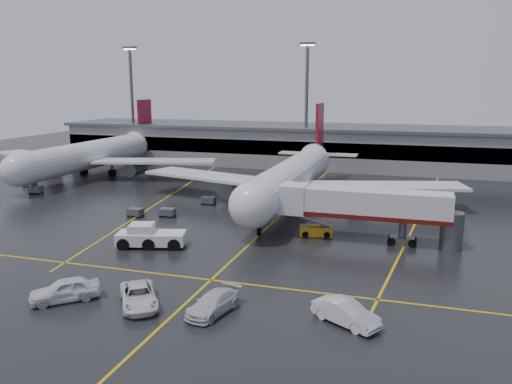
% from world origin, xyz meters
% --- Properties ---
extents(ground, '(220.00, 220.00, 0.00)m').
position_xyz_m(ground, '(0.00, 0.00, 0.00)').
color(ground, black).
rests_on(ground, ground).
extents(apron_line_centre, '(0.25, 90.00, 0.02)m').
position_xyz_m(apron_line_centre, '(0.00, 0.00, 0.01)').
color(apron_line_centre, gold).
rests_on(apron_line_centre, ground).
extents(apron_line_stop, '(60.00, 0.25, 0.02)m').
position_xyz_m(apron_line_stop, '(0.00, -22.00, 0.01)').
color(apron_line_stop, gold).
rests_on(apron_line_stop, ground).
extents(apron_line_left, '(9.99, 69.35, 0.02)m').
position_xyz_m(apron_line_left, '(-20.00, 10.00, 0.01)').
color(apron_line_left, gold).
rests_on(apron_line_left, ground).
extents(apron_line_right, '(7.57, 69.64, 0.02)m').
position_xyz_m(apron_line_right, '(18.00, 10.00, 0.01)').
color(apron_line_right, gold).
rests_on(apron_line_right, ground).
extents(terminal, '(122.00, 19.00, 8.60)m').
position_xyz_m(terminal, '(0.00, 47.93, 4.32)').
color(terminal, gray).
rests_on(terminal, ground).
extents(light_mast_left, '(3.00, 1.20, 25.45)m').
position_xyz_m(light_mast_left, '(-45.00, 42.00, 14.47)').
color(light_mast_left, '#595B60').
rests_on(light_mast_left, ground).
extents(light_mast_mid, '(3.00, 1.20, 25.45)m').
position_xyz_m(light_mast_mid, '(-5.00, 42.00, 14.47)').
color(light_mast_mid, '#595B60').
rests_on(light_mast_mid, ground).
extents(main_airliner, '(48.80, 45.60, 14.10)m').
position_xyz_m(main_airliner, '(0.00, 9.70, 4.21)').
color(main_airliner, silver).
rests_on(main_airliner, ground).
extents(second_airliner, '(48.80, 45.60, 14.10)m').
position_xyz_m(second_airliner, '(-42.00, 21.70, 4.21)').
color(second_airliner, silver).
rests_on(second_airliner, ground).
extents(jet_bridge, '(19.90, 3.40, 6.05)m').
position_xyz_m(jet_bridge, '(11.87, -6.00, 3.93)').
color(jet_bridge, silver).
rests_on(jet_bridge, ground).
extents(pushback_tractor, '(7.79, 4.82, 2.60)m').
position_xyz_m(pushback_tractor, '(-10.11, -14.74, 1.03)').
color(pushback_tractor, silver).
rests_on(pushback_tractor, ground).
extents(belt_loader, '(3.96, 2.43, 2.35)m').
position_xyz_m(belt_loader, '(6.31, -5.29, 0.58)').
color(belt_loader, gold).
rests_on(belt_loader, ground).
extents(service_van_a, '(5.52, 6.33, 1.62)m').
position_xyz_m(service_van_a, '(-3.34, -28.82, 0.81)').
color(service_van_a, white).
rests_on(service_van_a, ground).
extents(service_van_b, '(3.40, 5.77, 1.57)m').
position_xyz_m(service_van_b, '(2.77, -28.26, 0.78)').
color(service_van_b, silver).
rests_on(service_van_b, ground).
extents(service_van_c, '(5.50, 4.26, 1.74)m').
position_xyz_m(service_van_c, '(12.73, -27.14, 0.87)').
color(service_van_c, silver).
rests_on(service_van_c, ground).
extents(service_van_d, '(5.55, 5.35, 1.87)m').
position_xyz_m(service_van_d, '(-9.55, -29.73, 0.94)').
color(service_van_d, silver).
rests_on(service_van_d, ground).
extents(baggage_cart_a, '(2.05, 1.38, 1.12)m').
position_xyz_m(baggage_cart_a, '(-14.19, -2.46, 0.63)').
color(baggage_cart_a, '#595B60').
rests_on(baggage_cart_a, ground).
extents(baggage_cart_b, '(2.13, 1.51, 1.12)m').
position_xyz_m(baggage_cart_b, '(-18.28, -3.69, 0.63)').
color(baggage_cart_b, '#595B60').
rests_on(baggage_cart_b, ground).
extents(baggage_cart_c, '(2.12, 1.50, 1.12)m').
position_xyz_m(baggage_cart_c, '(-11.77, 5.87, 0.63)').
color(baggage_cart_c, '#595B60').
rests_on(baggage_cart_c, ground).
extents(baggage_cart_d, '(2.09, 1.44, 1.12)m').
position_xyz_m(baggage_cart_d, '(-46.24, 9.19, 0.63)').
color(baggage_cart_d, '#595B60').
rests_on(baggage_cart_d, ground).
extents(baggage_cart_e, '(2.13, 1.51, 1.12)m').
position_xyz_m(baggage_cart_e, '(-41.35, 4.87, 0.63)').
color(baggage_cart_e, '#595B60').
rests_on(baggage_cart_e, ground).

